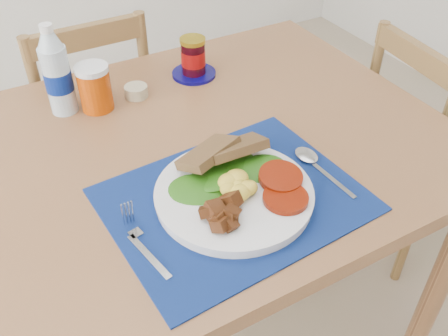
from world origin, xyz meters
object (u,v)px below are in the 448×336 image
object	(u,v)px
water_bottle	(57,75)
jam_on_saucer	(193,59)
chair_far	(92,106)
chair_end	(420,128)
breakfast_plate	(232,193)
juice_glass	(95,89)

from	to	relation	value
water_bottle	jam_on_saucer	size ratio (longest dim) A/B	1.87
chair_far	chair_end	world-z (taller)	chair_far
chair_end	jam_on_saucer	bearing A→B (deg)	72.34
breakfast_plate	juice_glass	size ratio (longest dim) A/B	2.82
chair_far	breakfast_plate	bearing A→B (deg)	93.80
chair_end	water_bottle	distance (m)	1.10
chair_end	jam_on_saucer	world-z (taller)	chair_end
chair_far	water_bottle	size ratio (longest dim) A/B	4.63
chair_far	juice_glass	distance (m)	0.45
breakfast_plate	juice_glass	world-z (taller)	juice_glass
breakfast_plate	water_bottle	world-z (taller)	water_bottle
juice_glass	chair_end	bearing A→B (deg)	-15.15
chair_far	jam_on_saucer	xyz separation A→B (m)	(0.22, -0.33, 0.26)
juice_glass	jam_on_saucer	world-z (taller)	juice_glass
chair_end	juice_glass	xyz separation A→B (m)	(-0.93, 0.25, 0.28)
breakfast_plate	juice_glass	xyz separation A→B (m)	(-0.12, 0.46, 0.03)
chair_far	water_bottle	distance (m)	0.47
chair_end	breakfast_plate	bearing A→B (deg)	110.34
chair_far	breakfast_plate	distance (m)	0.86
water_bottle	jam_on_saucer	distance (m)	0.36
chair_far	chair_end	size ratio (longest dim) A/B	1.04
water_bottle	juice_glass	size ratio (longest dim) A/B	2.05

